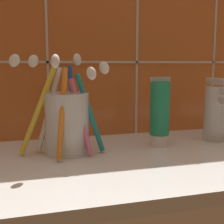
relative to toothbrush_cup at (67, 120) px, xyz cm
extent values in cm
cube|color=silver|center=(15.43, -5.02, -7.03)|extent=(78.15, 34.65, 2.00)
cube|color=#C6662D|center=(15.43, 12.56, 15.93)|extent=(88.15, 1.50, 47.92)
cube|color=beige|center=(15.43, 11.71, 10.18)|extent=(88.15, 0.24, 0.50)
cube|color=beige|center=(-2.15, 11.71, 15.93)|extent=(0.50, 0.24, 47.92)
cube|color=beige|center=(17.38, 11.71, 15.93)|extent=(0.50, 0.24, 47.92)
cube|color=beige|center=(36.92, 11.71, 15.93)|extent=(0.50, 0.24, 47.92)
cylinder|color=silver|center=(0.06, 0.10, -0.61)|extent=(7.84, 7.84, 10.84)
cylinder|color=teal|center=(4.01, -1.10, 1.25)|extent=(5.32, 2.22, 14.03)
ellipsoid|color=white|center=(6.47, -1.75, 9.18)|extent=(2.54, 1.84, 2.61)
cylinder|color=blue|center=(1.63, 2.11, 1.95)|extent=(2.79, 2.37, 15.27)
ellipsoid|color=white|center=(2.51, 2.75, 10.63)|extent=(2.34, 2.20, 2.39)
cylinder|color=white|center=(-2.97, 1.03, 1.82)|extent=(5.05, 1.30, 15.12)
ellipsoid|color=white|center=(-5.32, 1.22, 10.32)|extent=(2.31, 1.48, 2.57)
cylinder|color=yellow|center=(-4.89, 0.27, 1.87)|extent=(7.06, 1.36, 15.34)
ellipsoid|color=white|center=(-8.40, 0.04, 10.39)|extent=(2.48, 1.45, 2.68)
cylinder|color=orange|center=(-1.17, -3.46, 1.79)|extent=(3.01, 4.51, 15.05)
ellipsoid|color=white|center=(-2.21, -5.35, 10.27)|extent=(2.19, 2.54, 2.55)
cylinder|color=pink|center=(2.16, -2.09, 0.81)|extent=(3.96, 4.26, 13.15)
ellipsoid|color=white|center=(3.74, -3.85, 8.30)|extent=(2.49, 2.56, 2.61)
cylinder|color=white|center=(17.94, 0.10, -4.89)|extent=(3.21, 3.21, 2.27)
cylinder|color=#1E8C60|center=(17.94, 0.10, 1.41)|extent=(3.77, 3.77, 10.33)
cube|color=silver|center=(17.94, 0.10, 6.97)|extent=(3.96, 0.36, 0.80)
cylinder|color=silver|center=(31.02, 1.21, -0.35)|extent=(4.62, 4.62, 11.34)
cube|color=silver|center=(31.02, 1.21, 6.32)|extent=(1.50, 6.02, 1.20)
camera|label=1|loc=(-6.95, -54.48, 9.96)|focal=50.00mm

